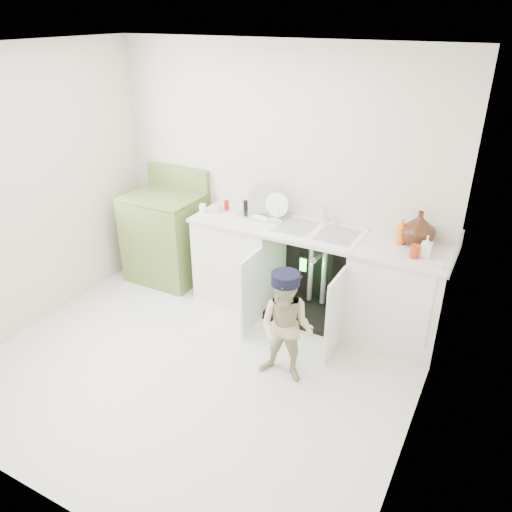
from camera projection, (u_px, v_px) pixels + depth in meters
The scene contains 5 objects.
ground at pixel (197, 366), 4.24m from camera, with size 3.50×3.50×0.00m, color beige.
room_shell at pixel (188, 231), 3.68m from camera, with size 6.00×5.50×1.26m.
counter_run at pixel (316, 273), 4.74m from camera, with size 2.44×1.02×1.20m.
avocado_stove at pixel (167, 236), 5.45m from camera, with size 0.77×0.65×1.20m.
repair_worker at pixel (286, 328), 3.91m from camera, with size 0.48×0.82×0.95m.
Camera 1 is at (2.04, -2.74, 2.73)m, focal length 35.00 mm.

